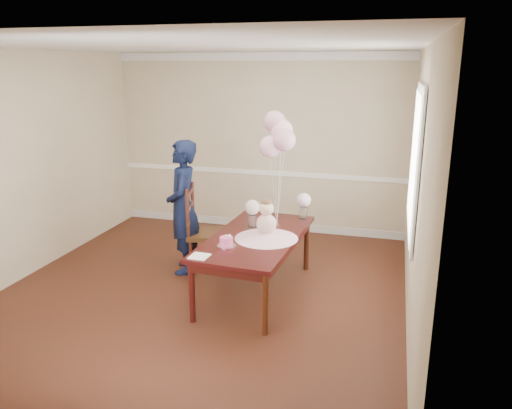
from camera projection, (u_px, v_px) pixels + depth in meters
name	position (u px, v px, depth m)	size (l,w,h in m)	color
floor	(200.00, 294.00, 5.67)	(4.50, 5.00, 0.00)	black
ceiling	(192.00, 45.00, 4.94)	(4.50, 5.00, 0.02)	white
wall_back	(259.00, 144.00, 7.63)	(4.50, 0.02, 2.70)	tan
wall_front	(38.00, 266.00, 2.99)	(4.50, 0.02, 2.70)	tan
wall_left	(20.00, 167.00, 5.89)	(0.02, 5.00, 2.70)	tan
wall_right	(418.00, 192.00, 4.72)	(0.02, 5.00, 2.70)	tan
chair_rail_trim	(258.00, 172.00, 7.74)	(4.50, 0.02, 0.07)	white
crown_molding	(259.00, 56.00, 7.27)	(4.50, 0.02, 0.12)	silver
baseboard_trim	(258.00, 224.00, 7.97)	(4.50, 0.02, 0.12)	silver
window_frame	(416.00, 162.00, 5.14)	(0.02, 1.66, 1.56)	silver
window_blinds	(414.00, 162.00, 5.14)	(0.01, 1.50, 1.40)	white
dining_table_top	(256.00, 237.00, 5.53)	(0.92, 1.83, 0.05)	black
table_apron	(256.00, 243.00, 5.55)	(0.82, 1.74, 0.09)	black
table_leg_fl	(192.00, 292.00, 4.98)	(0.06, 0.06, 0.64)	black
table_leg_fr	(265.00, 304.00, 4.74)	(0.06, 0.06, 0.64)	black
table_leg_bl	(249.00, 239.00, 6.51)	(0.06, 0.06, 0.64)	black
table_leg_br	(307.00, 245.00, 6.27)	(0.06, 0.06, 0.64)	black
baby_skirt	(266.00, 234.00, 5.43)	(0.70, 0.70, 0.09)	#E8ABC6
baby_torso	(266.00, 224.00, 5.40)	(0.22, 0.22, 0.22)	pink
baby_head	(266.00, 208.00, 5.35)	(0.16, 0.16, 0.16)	beige
baby_hair	(267.00, 203.00, 5.33)	(0.11, 0.11, 0.11)	brown
cake_platter	(226.00, 246.00, 5.21)	(0.20, 0.20, 0.01)	#B7B8BC
birthday_cake	(226.00, 241.00, 5.19)	(0.14, 0.14, 0.09)	#E9498D
cake_flower_a	(226.00, 236.00, 5.18)	(0.03, 0.03, 0.03)	white
cake_flower_b	(229.00, 236.00, 5.19)	(0.03, 0.03, 0.03)	white
rose_vase_near	(252.00, 221.00, 5.80)	(0.09, 0.09, 0.15)	white
roses_near	(252.00, 207.00, 5.75)	(0.17, 0.17, 0.17)	beige
rose_vase_far	(303.00, 213.00, 6.11)	(0.09, 0.09, 0.15)	white
roses_far	(304.00, 200.00, 6.06)	(0.17, 0.17, 0.17)	silver
napkin	(199.00, 256.00, 4.92)	(0.18, 0.18, 0.01)	white
balloon_weight	(277.00, 222.00, 5.95)	(0.04, 0.04, 0.02)	silver
balloon_a	(270.00, 147.00, 5.74)	(0.26, 0.26, 0.26)	#F5AECF
balloon_b	(284.00, 140.00, 5.61)	(0.26, 0.26, 0.26)	#DC9BBC
balloon_c	(282.00, 130.00, 5.74)	(0.26, 0.26, 0.26)	#FFB4CF
balloon_d	(275.00, 122.00, 5.76)	(0.26, 0.26, 0.26)	#D798AE
balloon_ribbon_a	(273.00, 191.00, 5.86)	(0.00, 0.00, 0.77)	white
balloon_ribbon_b	(280.00, 188.00, 5.80)	(0.00, 0.00, 0.86)	white
balloon_ribbon_c	(279.00, 183.00, 5.86)	(0.00, 0.00, 0.95)	white
balloon_ribbon_d	(276.00, 179.00, 5.87)	(0.00, 0.00, 1.04)	silver
dining_chair_seat	(208.00, 234.00, 6.18)	(0.48, 0.48, 0.05)	#361F0E
chair_leg_fl	(191.00, 259.00, 6.07)	(0.04, 0.04, 0.47)	#34160E
chair_leg_fr	(223.00, 259.00, 6.06)	(0.04, 0.04, 0.47)	black
chair_leg_bl	(196.00, 248.00, 6.45)	(0.04, 0.04, 0.47)	#35180E
chair_leg_br	(226.00, 248.00, 6.43)	(0.04, 0.04, 0.47)	#3E1611
chair_back_post_l	(187.00, 214.00, 5.92)	(0.04, 0.04, 0.61)	#32160D
chair_back_post_r	(193.00, 205.00, 6.29)	(0.04, 0.04, 0.61)	#3D1410
chair_slat_low	(190.00, 220.00, 6.14)	(0.03, 0.43, 0.05)	#3A220F
chair_slat_mid	(190.00, 206.00, 6.09)	(0.03, 0.43, 0.05)	#3D1810
chair_slat_top	(189.00, 192.00, 6.05)	(0.03, 0.43, 0.05)	#35140E
woman	(183.00, 207.00, 6.11)	(0.60, 0.40, 1.65)	black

